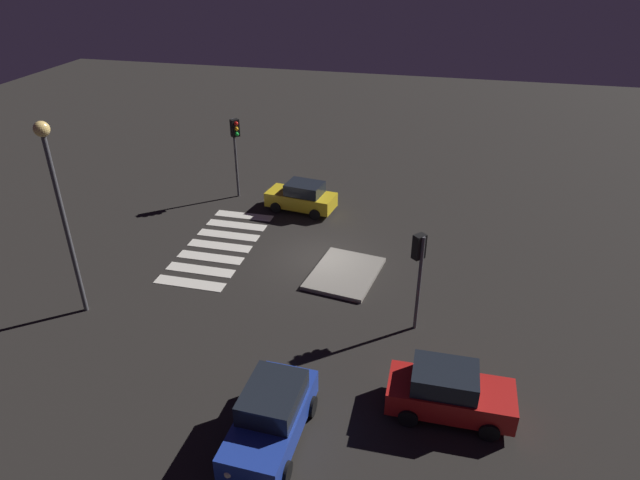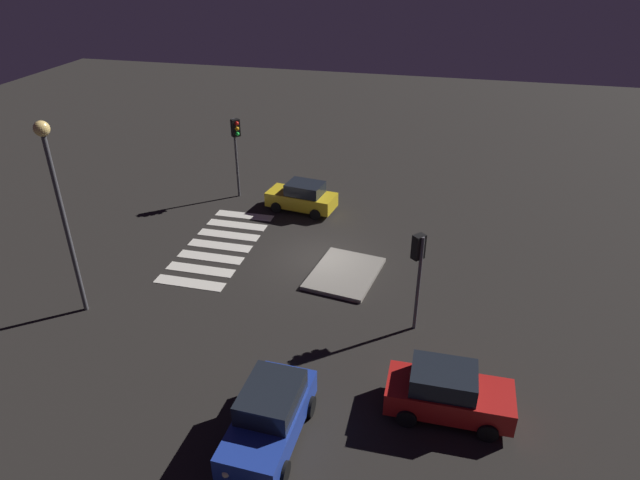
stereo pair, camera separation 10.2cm
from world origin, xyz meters
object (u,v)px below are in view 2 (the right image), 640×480
Objects in this scene: car_yellow at (302,197)px; car_blue at (270,416)px; street_lamp at (57,189)px; car_red at (448,393)px; traffic_light_south at (236,139)px; traffic_light_north at (418,259)px; traffic_island at (345,273)px.

car_blue is (15.67, 3.28, 0.09)m from car_yellow.
street_lamp is (11.14, -6.18, 4.57)m from car_yellow.
car_red is (-2.30, 5.15, -0.04)m from car_blue.
car_blue is 5.64m from car_red.
car_blue is 11.41m from street_lamp.
car_yellow is 0.85× the size of traffic_light_south.
car_yellow is 0.98× the size of traffic_light_north.
car_red reaches higher than car_yellow.
traffic_light_north is (-4.29, -1.49, 2.22)m from car_red.
car_red is (7.31, 4.79, 0.77)m from traffic_island.
traffic_light_north is at bearing 108.90° from car_red.
traffic_island is at bearing 117.37° from street_lamp.
traffic_island is 0.88× the size of traffic_light_south.
traffic_light_south is at bearing 130.87° from car_red.
street_lamp reaches higher than car_blue.
street_lamp is at bearing 50.47° from traffic_light_north.
car_yellow is 11.65m from traffic_light_north.
traffic_light_north is 14.83m from traffic_light_south.
car_blue is 0.92× the size of traffic_light_south.
car_yellow is 4.94m from traffic_light_south.
traffic_light_north is at bearing 47.53° from traffic_island.
car_red is (13.37, 8.43, 0.04)m from car_yellow.
traffic_island is at bearing 0.62° from traffic_light_south.
street_lamp reaches higher than traffic_light_north.
street_lamp is at bearing -113.45° from car_blue.
traffic_light_south is 12.36m from street_lamp.
traffic_island is at bearing -0.91° from traffic_light_north.
traffic_island is 1.01× the size of traffic_light_north.
street_lamp reaches higher than car_red.
traffic_light_north is 13.48m from street_lamp.
traffic_light_south reaches higher than car_blue.
traffic_light_south is at bearing 169.87° from street_lamp.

